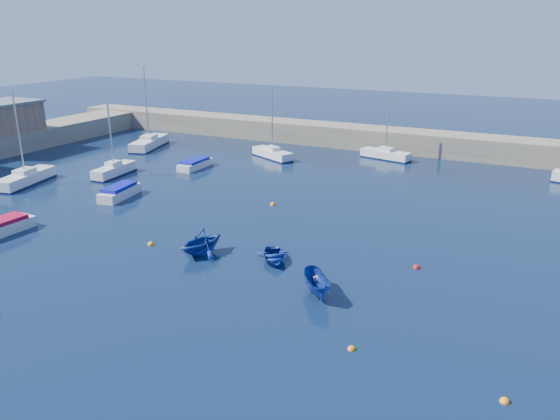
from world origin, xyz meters
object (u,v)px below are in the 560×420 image
at_px(motorboat_1, 120,192).
at_px(motorboat_2, 195,164).
at_px(brick_shed_a, 1,119).
at_px(dinghy_right, 317,285).
at_px(sailboat_3, 114,170).
at_px(sailboat_4, 149,143).
at_px(dinghy_center, 274,257).
at_px(sailboat_5, 272,153).
at_px(sailboat_6, 386,154).
at_px(motorboat_0, 1,227).
at_px(dinghy_left, 201,242).
at_px(sailboat_2, 26,178).

height_order(motorboat_1, motorboat_2, motorboat_1).
bearing_deg(brick_shed_a, motorboat_2, 8.16).
xyz_separation_m(motorboat_2, dinghy_right, (23.34, -21.60, 0.19)).
height_order(sailboat_3, motorboat_1, sailboat_3).
bearing_deg(motorboat_1, sailboat_4, 113.81).
relative_size(brick_shed_a, dinghy_center, 2.56).
bearing_deg(sailboat_5, brick_shed_a, 137.16).
xyz_separation_m(brick_shed_a, dinghy_center, (44.50, -14.77, -3.78)).
distance_m(sailboat_6, motorboat_0, 40.92).
bearing_deg(sailboat_3, dinghy_right, -32.69).
relative_size(sailboat_6, dinghy_right, 2.32).
xyz_separation_m(motorboat_2, dinghy_left, (14.04, -19.57, 0.46)).
height_order(dinghy_left, dinghy_right, dinghy_left).
xyz_separation_m(motorboat_1, motorboat_2, (-0.13, 12.02, -0.08)).
relative_size(motorboat_2, dinghy_center, 1.52).
bearing_deg(dinghy_right, sailboat_4, 104.65).
relative_size(motorboat_1, dinghy_left, 1.38).
distance_m(sailboat_4, motorboat_0, 30.67).
relative_size(brick_shed_a, dinghy_right, 2.41).
height_order(sailboat_2, sailboat_5, sailboat_2).
height_order(sailboat_5, motorboat_0, sailboat_5).
relative_size(sailboat_2, motorboat_0, 1.81).
distance_m(sailboat_4, dinghy_right, 44.31).
height_order(sailboat_3, sailboat_4, sailboat_4).
bearing_deg(dinghy_left, sailboat_5, 123.51).
bearing_deg(brick_shed_a, sailboat_4, 34.37).
height_order(motorboat_0, motorboat_2, motorboat_0).
bearing_deg(sailboat_3, motorboat_1, -49.25).
bearing_deg(motorboat_0, dinghy_right, 5.64).
bearing_deg(dinghy_left, motorboat_1, 167.57).
bearing_deg(dinghy_center, sailboat_5, 85.01).
xyz_separation_m(brick_shed_a, sailboat_4, (14.29, 9.77, -3.46)).
bearing_deg(sailboat_4, sailboat_3, -81.56).
bearing_deg(sailboat_5, sailboat_3, 168.98).
distance_m(brick_shed_a, dinghy_left, 42.76).
relative_size(motorboat_2, dinghy_left, 1.36).
height_order(sailboat_5, sailboat_6, sailboat_5).
bearing_deg(dinghy_left, dinghy_right, 3.80).
distance_m(dinghy_left, dinghy_right, 9.52).
xyz_separation_m(sailboat_6, motorboat_1, (-17.29, -25.33, -0.01)).
distance_m(motorboat_2, dinghy_left, 24.09).
bearing_deg(sailboat_3, brick_shed_a, 167.07).
distance_m(sailboat_2, dinghy_left, 26.13).
xyz_separation_m(motorboat_0, dinghy_center, (20.48, 4.54, -0.19)).
relative_size(dinghy_center, dinghy_left, 0.89).
xyz_separation_m(motorboat_1, dinghy_right, (23.21, -9.58, 0.11)).
height_order(brick_shed_a, sailboat_3, sailboat_3).
bearing_deg(sailboat_2, dinghy_left, -28.17).
height_order(motorboat_2, dinghy_left, dinghy_left).
bearing_deg(sailboat_5, motorboat_2, 172.13).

